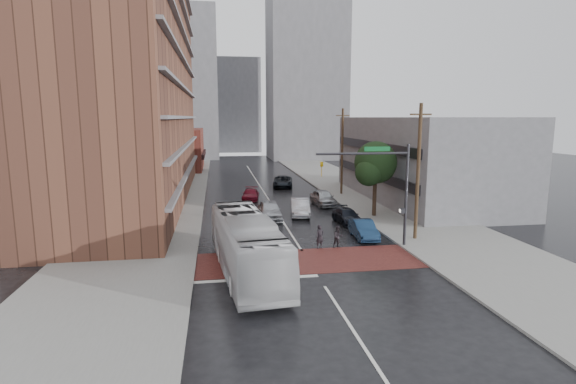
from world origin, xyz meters
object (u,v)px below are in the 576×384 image
object	(u,v)px
pedestrian_a	(320,237)
car_travel_c	(250,194)
car_parked_near	(364,229)
transit_bus	(247,245)
car_travel_b	(300,207)
car_parked_far	(323,198)
car_travel_a	(270,210)
car_parked_mid	(347,216)
pedestrian_b	(338,237)
suv_travel	(283,182)

from	to	relation	value
pedestrian_a	car_travel_c	distance (m)	19.74
car_parked_near	transit_bus	bearing A→B (deg)	-142.18
car_travel_b	car_parked_far	world-z (taller)	car_parked_far
car_travel_a	car_parked_mid	size ratio (longest dim) A/B	1.14
car_parked_mid	pedestrian_b	bearing A→B (deg)	-115.51
car_travel_c	car_parked_mid	size ratio (longest dim) A/B	0.98
car_travel_c	car_parked_near	world-z (taller)	car_parked_near
transit_bus	car_travel_a	bearing A→B (deg)	72.11
car_travel_b	car_travel_a	bearing A→B (deg)	-151.97
suv_travel	pedestrian_b	bearing A→B (deg)	-80.72
car_travel_c	car_parked_far	bearing A→B (deg)	-22.94
transit_bus	car_travel_b	size ratio (longest dim) A/B	2.58
car_travel_c	car_travel_b	bearing A→B (deg)	-57.84
pedestrian_b	car_parked_near	bearing A→B (deg)	26.94
pedestrian_b	car_parked_mid	world-z (taller)	pedestrian_b
car_travel_a	suv_travel	bearing A→B (deg)	78.59
car_parked_mid	car_parked_far	world-z (taller)	car_parked_far
car_travel_c	transit_bus	bearing A→B (deg)	-86.57
suv_travel	car_parked_near	distance (m)	25.82
car_travel_b	car_parked_mid	size ratio (longest dim) A/B	1.11
transit_bus	car_parked_mid	size ratio (longest dim) A/B	2.87
car_travel_b	car_travel_c	world-z (taller)	car_travel_b
suv_travel	car_parked_mid	xyz separation A→B (m)	(2.51, -20.84, -0.11)
car_travel_a	car_travel_b	distance (m)	3.16
pedestrian_b	car_parked_near	world-z (taller)	pedestrian_b
transit_bus	car_parked_near	size ratio (longest dim) A/B	2.96
car_travel_b	suv_travel	world-z (taller)	car_travel_b
pedestrian_b	car_parked_mid	bearing A→B (deg)	55.93
car_travel_b	pedestrian_a	bearing A→B (deg)	-85.39
pedestrian_a	car_travel_a	xyz separation A→B (m)	(-2.38, 9.51, -0.01)
pedestrian_b	pedestrian_a	bearing A→B (deg)	167.16
pedestrian_b	car_travel_c	distance (m)	20.00
car_travel_c	car_parked_near	bearing A→B (deg)	-59.22
transit_bus	car_travel_a	distance (m)	14.03
suv_travel	car_parked_near	world-z (taller)	suv_travel
car_travel_a	car_travel_c	bearing A→B (deg)	96.08
car_parked_near	car_travel_c	bearing A→B (deg)	115.86
car_travel_b	car_parked_near	world-z (taller)	car_travel_b
car_parked_near	car_parked_far	size ratio (longest dim) A/B	0.89
car_parked_mid	car_parked_far	xyz separation A→B (m)	(-0.16, 8.10, 0.18)
transit_bus	car_parked_mid	bearing A→B (deg)	44.35
car_travel_c	suv_travel	xyz separation A→B (m)	(4.85, 8.39, 0.13)
pedestrian_a	car_travel_a	size ratio (longest dim) A/B	0.34
car_travel_b	car_parked_mid	world-z (taller)	car_travel_b
car_travel_a	car_parked_near	world-z (taller)	car_travel_a
car_parked_mid	pedestrian_a	bearing A→B (deg)	-124.15
car_travel_b	car_travel_c	xyz separation A→B (m)	(-3.92, 8.84, -0.18)
car_parked_near	car_parked_mid	size ratio (longest dim) A/B	0.97
pedestrian_a	car_parked_far	bearing A→B (deg)	57.59
suv_travel	car_parked_near	bearing A→B (deg)	-75.07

